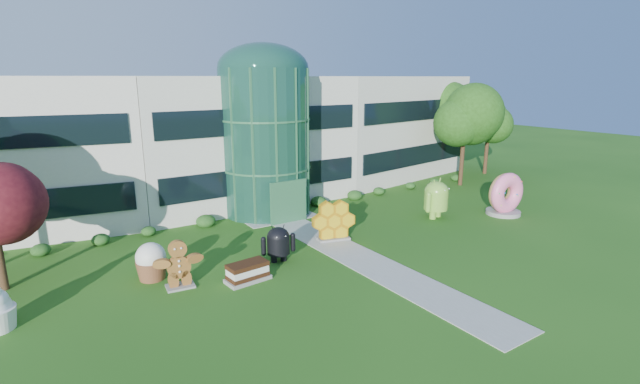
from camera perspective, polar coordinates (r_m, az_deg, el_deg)
ground at (r=23.52m, az=7.25°, el=-9.27°), size 140.00×140.00×0.00m
building at (r=37.37m, az=-10.96°, el=6.66°), size 46.00×15.00×9.30m
atrium at (r=31.94m, az=-6.74°, el=6.06°), size 6.00×6.00×9.80m
walkway at (r=24.94m, az=4.22°, el=-7.77°), size 2.40×20.00×0.04m
trees_backdrop at (r=32.92m, az=-7.51°, el=5.04°), size 52.00×8.00×8.40m
android_green at (r=31.95m, az=14.12°, el=-0.53°), size 2.98×2.38×2.95m
android_black at (r=23.86m, az=-5.15°, el=-6.10°), size 2.11×1.62×2.15m
donut at (r=34.16m, az=21.80°, el=-0.16°), size 3.00×1.67×2.98m
gingerbread at (r=21.86m, az=-17.01°, el=-8.45°), size 2.54×1.22×2.26m
ice_cream_sandwich at (r=22.05m, az=-8.90°, el=-9.68°), size 2.13×1.21×0.91m
honeycomb at (r=26.85m, az=1.67°, el=-3.75°), size 2.89×1.68×2.14m
cupcake at (r=23.23m, az=-20.08°, el=-7.98°), size 1.66×1.66×1.79m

